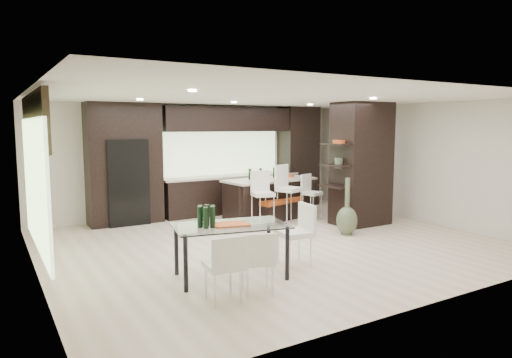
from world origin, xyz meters
TOP-DOWN VIEW (x-y plane):
  - ground at (0.00, 0.00)m, footprint 8.00×8.00m
  - back_wall at (0.00, 3.50)m, footprint 8.00×0.02m
  - left_wall at (-4.00, 0.00)m, footprint 0.02×7.00m
  - right_wall at (4.00, 0.00)m, footprint 0.02×7.00m
  - ceiling at (0.00, 0.00)m, footprint 8.00×7.00m
  - window_left at (-3.96, 0.20)m, footprint 0.04×3.20m
  - window_back at (0.60, 3.46)m, footprint 3.40×0.04m
  - stone_accent at (-3.93, 0.20)m, footprint 0.08×3.00m
  - ceiling_spots at (0.00, 0.25)m, footprint 4.00×3.00m
  - back_cabinetry at (0.50, 3.17)m, footprint 6.80×0.68m
  - refrigerator at (-1.90, 3.12)m, footprint 0.90×0.68m
  - partition_column at (2.60, 0.40)m, footprint 1.20×0.80m
  - kitchen_island at (1.27, 2.09)m, footprint 2.31×1.17m
  - stool_left at (0.59, 1.29)m, footprint 0.52×0.52m
  - stool_mid at (1.27, 1.28)m, footprint 0.61×0.61m
  - stool_right at (1.96, 1.32)m, footprint 0.48×0.48m
  - bench at (1.30, 1.72)m, footprint 1.39×0.84m
  - floor_vase at (1.64, -0.23)m, footprint 0.50×0.50m
  - dining_table at (-1.59, -1.35)m, footprint 1.76×1.21m
  - chair_near at (-1.59, -2.09)m, footprint 0.53×0.53m
  - chair_far at (-2.09, -2.10)m, footprint 0.47×0.47m
  - chair_end at (-0.46, -1.35)m, footprint 0.54×0.54m

SIDE VIEW (x-z plane):
  - ground at x=0.00m, z-range 0.00..0.00m
  - bench at x=1.30m, z-range 0.00..0.50m
  - dining_table at x=-1.59m, z-range 0.00..0.78m
  - chair_near at x=-1.59m, z-range 0.00..0.78m
  - chair_far at x=-2.09m, z-range 0.00..0.79m
  - stool_right at x=1.96m, z-range 0.00..0.86m
  - chair_end at x=-0.46m, z-range 0.00..0.89m
  - kitchen_island at x=1.27m, z-range 0.00..0.93m
  - stool_left at x=0.59m, z-range 0.00..0.98m
  - stool_mid at x=1.27m, z-range 0.00..1.06m
  - floor_vase at x=1.64m, z-range 0.00..1.16m
  - refrigerator at x=-1.90m, z-range 0.00..1.90m
  - back_wall at x=0.00m, z-range 0.00..2.70m
  - left_wall at x=-4.00m, z-range 0.00..2.70m
  - right_wall at x=4.00m, z-range 0.00..2.70m
  - window_left at x=-3.96m, z-range 0.40..2.30m
  - back_cabinetry at x=0.50m, z-range 0.00..2.70m
  - partition_column at x=2.60m, z-range 0.00..2.70m
  - window_back at x=0.60m, z-range 0.95..2.15m
  - stone_accent at x=-3.93m, z-range 1.85..2.65m
  - ceiling_spots at x=0.00m, z-range 2.67..2.69m
  - ceiling at x=0.00m, z-range 2.69..2.71m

